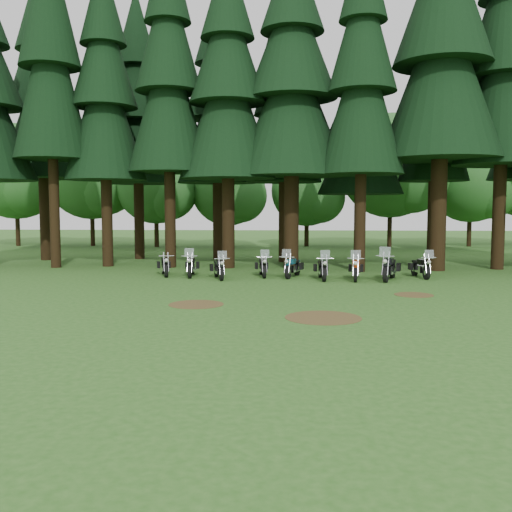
% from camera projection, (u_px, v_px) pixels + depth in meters
% --- Properties ---
extents(ground, '(120.00, 120.00, 0.00)m').
position_uv_depth(ground, '(289.00, 296.00, 20.31)').
color(ground, '#28591A').
rests_on(ground, ground).
extents(pine_front_1, '(3.92, 3.92, 19.88)m').
position_uv_depth(pine_front_1, '(49.00, 35.00, 29.00)').
color(pine_front_1, black).
rests_on(pine_front_1, ground).
extents(pine_front_2, '(4.32, 4.32, 16.22)m').
position_uv_depth(pine_front_2, '(104.00, 82.00, 29.87)').
color(pine_front_2, black).
rests_on(pine_front_2, ground).
extents(pine_front_3, '(4.32, 4.32, 17.57)m').
position_uv_depth(pine_front_3, '(168.00, 64.00, 29.27)').
color(pine_front_3, black).
rests_on(pine_front_3, ground).
extents(pine_front_4, '(4.95, 4.95, 16.33)m').
position_uv_depth(pine_front_4, '(228.00, 77.00, 29.04)').
color(pine_front_4, black).
rests_on(pine_front_4, ground).
extents(pine_front_5, '(5.81, 5.81, 16.72)m').
position_uv_depth(pine_front_5, '(292.00, 72.00, 28.86)').
color(pine_front_5, black).
rests_on(pine_front_5, ground).
extents(pine_front_6, '(4.15, 4.15, 16.75)m').
position_uv_depth(pine_front_6, '(362.00, 63.00, 27.24)').
color(pine_front_6, black).
rests_on(pine_front_6, ground).
extents(pine_front_7, '(5.98, 5.98, 19.41)m').
position_uv_depth(pine_front_7, '(443.00, 32.00, 27.59)').
color(pine_front_7, black).
rests_on(pine_front_7, ground).
extents(pine_front_8, '(4.79, 4.79, 18.63)m').
position_uv_depth(pine_front_8, '(505.00, 46.00, 28.27)').
color(pine_front_8, black).
rests_on(pine_front_8, ground).
extents(pine_back_0, '(5.00, 5.00, 17.21)m').
position_uv_depth(pine_back_0, '(41.00, 86.00, 33.53)').
color(pine_back_0, black).
rests_on(pine_back_0, ground).
extents(pine_back_1, '(4.52, 4.52, 16.22)m').
position_uv_depth(pine_back_1, '(137.00, 98.00, 34.33)').
color(pine_back_1, black).
rests_on(pine_back_1, ground).
extents(pine_back_2, '(4.85, 4.85, 16.30)m').
position_uv_depth(pine_back_2, '(218.00, 97.00, 34.08)').
color(pine_back_2, black).
rests_on(pine_back_2, ground).
extents(pine_back_3, '(4.35, 4.35, 16.20)m').
position_uv_depth(pine_back_3, '(284.00, 92.00, 32.39)').
color(pine_back_3, black).
rests_on(pine_back_3, ground).
extents(pine_back_4, '(4.94, 4.94, 13.78)m').
position_uv_depth(pine_back_4, '(361.00, 118.00, 32.54)').
color(pine_back_4, black).
rests_on(pine_back_4, ground).
extents(pine_back_5, '(3.94, 3.94, 16.33)m').
position_uv_depth(pine_back_5, '(435.00, 89.00, 31.78)').
color(pine_back_5, black).
rests_on(pine_back_5, ground).
extents(decid_0, '(8.00, 7.78, 10.00)m').
position_uv_depth(decid_0, '(19.00, 174.00, 46.31)').
color(decid_0, black).
rests_on(decid_0, ground).
extents(decid_1, '(7.91, 7.69, 9.88)m').
position_uv_depth(decid_1, '(94.00, 175.00, 46.43)').
color(decid_1, black).
rests_on(decid_1, ground).
extents(decid_2, '(6.72, 6.53, 8.40)m').
position_uv_depth(decid_2, '(159.00, 185.00, 45.18)').
color(decid_2, black).
rests_on(decid_2, ground).
extents(decid_3, '(6.12, 5.95, 7.65)m').
position_uv_depth(decid_3, '(231.00, 190.00, 45.22)').
color(decid_3, black).
rests_on(decid_3, ground).
extents(decid_4, '(5.93, 5.76, 7.41)m').
position_uv_depth(decid_4, '(310.00, 193.00, 46.03)').
color(decid_4, black).
rests_on(decid_4, ground).
extents(decid_5, '(8.45, 8.21, 10.56)m').
position_uv_depth(decid_5, '(396.00, 168.00, 44.85)').
color(decid_5, black).
rests_on(decid_5, ground).
extents(decid_6, '(7.06, 6.86, 8.82)m').
position_uv_depth(decid_6, '(475.00, 182.00, 45.81)').
color(decid_6, black).
rests_on(decid_6, ground).
extents(dirt_patch_0, '(1.80, 1.80, 0.01)m').
position_uv_depth(dirt_patch_0, '(196.00, 304.00, 18.51)').
color(dirt_patch_0, '#4C3D1E').
rests_on(dirt_patch_0, ground).
extents(dirt_patch_1, '(1.40, 1.40, 0.01)m').
position_uv_depth(dirt_patch_1, '(414.00, 295.00, 20.53)').
color(dirt_patch_1, '#4C3D1E').
rests_on(dirt_patch_1, ground).
extents(dirt_patch_2, '(2.20, 2.20, 0.01)m').
position_uv_depth(dirt_patch_2, '(323.00, 318.00, 16.27)').
color(dirt_patch_2, '#4C3D1E').
rests_on(dirt_patch_2, ground).
extents(motorcycle_0, '(0.74, 2.03, 0.85)m').
position_uv_depth(motorcycle_0, '(165.00, 266.00, 26.39)').
color(motorcycle_0, black).
rests_on(motorcycle_0, ground).
extents(motorcycle_1, '(0.49, 2.19, 1.37)m').
position_uv_depth(motorcycle_1, '(191.00, 266.00, 26.05)').
color(motorcycle_1, black).
rests_on(motorcycle_1, ground).
extents(motorcycle_2, '(0.82, 2.07, 1.32)m').
position_uv_depth(motorcycle_2, '(219.00, 269.00, 25.19)').
color(motorcycle_2, black).
rests_on(motorcycle_2, ground).
extents(motorcycle_3, '(0.56, 2.09, 1.31)m').
position_uv_depth(motorcycle_3, '(263.00, 267.00, 26.04)').
color(motorcycle_3, black).
rests_on(motorcycle_3, ground).
extents(motorcycle_4, '(0.85, 2.11, 1.34)m').
position_uv_depth(motorcycle_4, '(293.00, 267.00, 25.75)').
color(motorcycle_4, black).
rests_on(motorcycle_4, ground).
extents(motorcycle_5, '(0.44, 2.18, 1.37)m').
position_uv_depth(motorcycle_5, '(322.00, 269.00, 24.91)').
color(motorcycle_5, black).
rests_on(motorcycle_5, ground).
extents(motorcycle_6, '(0.55, 2.21, 1.39)m').
position_uv_depth(motorcycle_6, '(356.00, 269.00, 24.74)').
color(motorcycle_6, black).
rests_on(motorcycle_6, ground).
extents(motorcycle_7, '(1.09, 2.39, 1.53)m').
position_uv_depth(motorcycle_7, '(389.00, 269.00, 24.65)').
color(motorcycle_7, black).
rests_on(motorcycle_7, ground).
extents(motorcycle_8, '(0.56, 2.12, 1.33)m').
position_uv_depth(motorcycle_8, '(421.00, 268.00, 25.59)').
color(motorcycle_8, black).
rests_on(motorcycle_8, ground).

